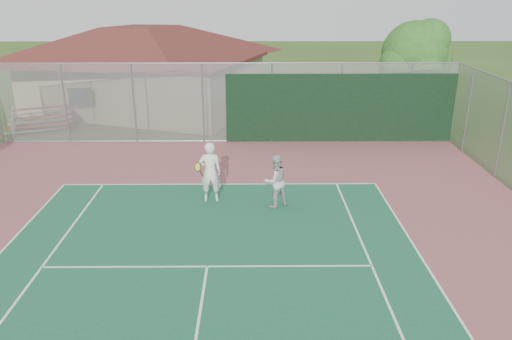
% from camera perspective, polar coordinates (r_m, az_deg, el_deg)
% --- Properties ---
extents(back_fence, '(20.08, 0.11, 3.53)m').
position_cam_1_polar(back_fence, '(21.98, 2.08, 7.39)').
color(back_fence, gray).
rests_on(back_fence, ground).
extents(side_fence_right, '(0.08, 9.00, 3.50)m').
position_cam_1_polar(side_fence_right, '(19.71, 26.34, 3.98)').
color(side_fence_right, gray).
rests_on(side_fence_right, ground).
extents(clubhouse, '(14.54, 12.00, 5.39)m').
position_cam_1_polar(clubhouse, '(28.75, -12.79, 12.16)').
color(clubhouse, tan).
rests_on(clubhouse, ground).
extents(bleachers, '(3.23, 2.51, 1.00)m').
position_cam_1_polar(bleachers, '(26.34, -23.45, 5.35)').
color(bleachers, '#933E22').
rests_on(bleachers, ground).
extents(tree, '(3.70, 3.51, 5.17)m').
position_cam_1_polar(tree, '(25.79, 17.82, 12.28)').
color(tree, '#351F13').
rests_on(tree, ground).
extents(player_white_front, '(0.91, 0.74, 1.98)m').
position_cam_1_polar(player_white_front, '(15.98, -5.28, -0.27)').
color(player_white_front, white).
rests_on(player_white_front, ground).
extents(player_grey_back, '(1.04, 0.96, 1.71)m').
position_cam_1_polar(player_grey_back, '(15.57, 2.21, -1.31)').
color(player_grey_back, '#B0B3B5').
rests_on(player_grey_back, ground).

